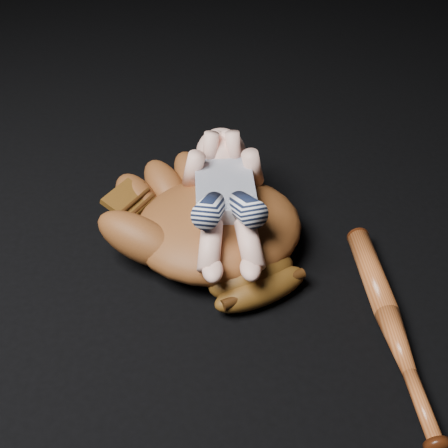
{
  "coord_description": "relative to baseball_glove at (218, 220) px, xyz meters",
  "views": [
    {
      "loc": [
        -0.25,
        -0.69,
        0.74
      ],
      "look_at": [
        -0.16,
        0.14,
        0.08
      ],
      "focal_mm": 45.0,
      "sensor_mm": 36.0,
      "label": 1
    }
  ],
  "objects": [
    {
      "name": "baseball_glove",
      "position": [
        0.0,
        0.0,
        0.0
      ],
      "size": [
        0.56,
        0.59,
        0.15
      ],
      "primitive_type": null,
      "rotation": [
        0.0,
        0.0,
        0.39
      ],
      "color": "#5E2F14",
      "rests_on": "ground"
    },
    {
      "name": "newborn_baby",
      "position": [
        0.02,
        -0.0,
        0.06
      ],
      "size": [
        0.2,
        0.41,
        0.16
      ],
      "primitive_type": null,
      "rotation": [
        0.0,
        0.0,
        -0.05
      ],
      "color": "#F1B29B",
      "rests_on": "baseball_glove"
    },
    {
      "name": "baseball_bat",
      "position": [
        0.27,
        -0.25,
        -0.05
      ],
      "size": [
        0.07,
        0.47,
        0.04
      ],
      "primitive_type": null,
      "rotation": [
        0.0,
        0.0,
        -0.05
      ],
      "color": "#A24A1F",
      "rests_on": "ground"
    }
  ]
}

